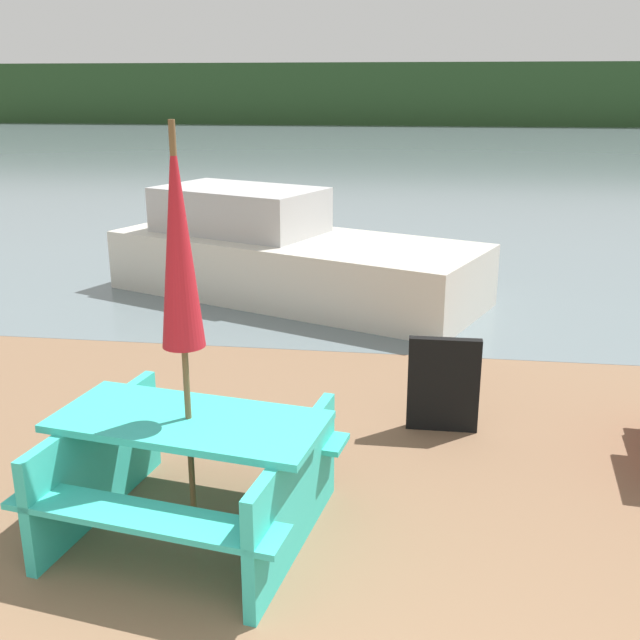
# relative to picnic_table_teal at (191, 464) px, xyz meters

# --- Properties ---
(water) EXTENTS (60.00, 50.00, 0.00)m
(water) POSITION_rel_picnic_table_teal_xyz_m (0.77, 28.28, -0.45)
(water) COLOR slate
(water) RESTS_ON ground_plane
(far_treeline) EXTENTS (80.00, 1.60, 4.00)m
(far_treeline) POSITION_rel_picnic_table_teal_xyz_m (0.77, 48.28, 1.56)
(far_treeline) COLOR #284723
(far_treeline) RESTS_ON water
(picnic_table_teal) EXTENTS (1.77, 1.62, 0.74)m
(picnic_table_teal) POSITION_rel_picnic_table_teal_xyz_m (0.00, 0.00, 0.00)
(picnic_table_teal) COLOR #33B7A8
(picnic_table_teal) RESTS_ON ground_plane
(umbrella_crimson) EXTENTS (0.24, 0.24, 2.41)m
(umbrella_crimson) POSITION_rel_picnic_table_teal_xyz_m (-0.00, 0.00, 1.33)
(umbrella_crimson) COLOR brown
(umbrella_crimson) RESTS_ON ground_plane
(boat) EXTENTS (5.01, 3.44, 1.32)m
(boat) POSITION_rel_picnic_table_teal_xyz_m (-0.42, 5.35, 0.06)
(boat) COLOR beige
(boat) RESTS_ON water
(signboard) EXTENTS (0.55, 0.08, 0.75)m
(signboard) POSITION_rel_picnic_table_teal_xyz_m (1.51, 1.62, -0.07)
(signboard) COLOR black
(signboard) RESTS_ON ground_plane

